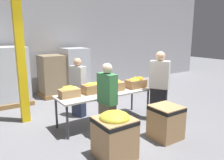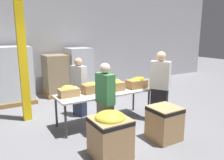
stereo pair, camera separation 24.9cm
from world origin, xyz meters
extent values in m
plane|color=slate|center=(0.00, 0.00, 0.00)|extent=(30.00, 30.00, 0.00)
cube|color=#A8A8AD|center=(0.00, 3.63, 2.00)|extent=(16.00, 0.08, 4.00)
cube|color=beige|center=(0.00, 0.00, 0.75)|extent=(2.33, 0.77, 0.04)
cylinder|color=#38383D|center=(-1.10, -0.32, 0.36)|extent=(0.05, 0.05, 0.73)
cylinder|color=#38383D|center=(1.10, -0.32, 0.36)|extent=(0.05, 0.05, 0.73)
cylinder|color=#38383D|center=(-1.10, 0.32, 0.36)|extent=(0.05, 0.05, 0.73)
cylinder|color=#38383D|center=(1.10, 0.32, 0.36)|extent=(0.05, 0.05, 0.73)
cube|color=tan|center=(-0.87, 0.08, 0.86)|extent=(0.44, 0.27, 0.18)
ellipsoid|color=yellow|center=(-0.87, 0.08, 0.96)|extent=(0.38, 0.21, 0.08)
ellipsoid|color=yellow|center=(-0.86, 0.13, 1.00)|extent=(0.21, 0.08, 0.04)
ellipsoid|color=yellow|center=(-0.94, 0.12, 0.99)|extent=(0.16, 0.16, 0.05)
cube|color=olive|center=(-0.29, 0.09, 0.87)|extent=(0.44, 0.30, 0.21)
ellipsoid|color=gold|center=(-0.29, 0.09, 0.98)|extent=(0.36, 0.25, 0.08)
ellipsoid|color=gold|center=(-0.19, 0.04, 1.01)|extent=(0.11, 0.21, 0.05)
ellipsoid|color=gold|center=(-0.30, 0.08, 1.01)|extent=(0.09, 0.21, 0.05)
ellipsoid|color=gold|center=(-0.27, 0.11, 1.00)|extent=(0.20, 0.11, 0.04)
cube|color=#A37A4C|center=(0.27, 0.00, 0.87)|extent=(0.45, 0.33, 0.21)
ellipsoid|color=yellow|center=(0.27, 0.00, 0.99)|extent=(0.35, 0.29, 0.11)
ellipsoid|color=yellow|center=(0.19, -0.08, 1.03)|extent=(0.14, 0.22, 0.06)
ellipsoid|color=yellow|center=(0.24, -0.03, 1.02)|extent=(0.15, 0.08, 0.05)
ellipsoid|color=yellow|center=(0.32, -0.01, 1.04)|extent=(0.06, 0.18, 0.05)
cube|color=olive|center=(0.90, -0.07, 0.87)|extent=(0.50, 0.33, 0.21)
ellipsoid|color=gold|center=(0.90, -0.07, 0.98)|extent=(0.41, 0.27, 0.08)
ellipsoid|color=gold|center=(0.95, 0.03, 1.02)|extent=(0.17, 0.14, 0.04)
ellipsoid|color=gold|center=(0.94, -0.16, 1.02)|extent=(0.16, 0.20, 0.05)
ellipsoid|color=gold|center=(0.86, -0.06, 1.01)|extent=(0.18, 0.10, 0.04)
ellipsoid|color=gold|center=(1.03, -0.07, 1.02)|extent=(0.20, 0.15, 0.05)
cube|color=black|center=(1.21, -0.59, 0.41)|extent=(0.39, 0.45, 0.82)
cube|color=silver|center=(1.21, -0.59, 1.16)|extent=(0.44, 0.51, 0.68)
sphere|color=#DBAD89|center=(1.21, -0.59, 1.61)|extent=(0.23, 0.23, 0.23)
cube|color=#6B604C|center=(-0.38, -0.71, 0.37)|extent=(0.23, 0.37, 0.75)
cube|color=#387A47|center=(-0.38, -0.71, 1.06)|extent=(0.25, 0.44, 0.62)
sphere|color=beige|center=(-0.38, -0.71, 1.47)|extent=(0.21, 0.21, 0.21)
cube|color=#2D3856|center=(-0.35, 0.74, 0.36)|extent=(0.30, 0.39, 0.73)
cube|color=#B2B2B7|center=(-0.35, 0.74, 1.03)|extent=(0.33, 0.46, 0.60)
sphere|color=tan|center=(-0.35, 0.74, 1.44)|extent=(0.21, 0.21, 0.21)
cube|color=tan|center=(-0.67, -1.39, 0.36)|extent=(0.62, 0.62, 0.72)
cube|color=black|center=(-0.67, -1.39, 0.67)|extent=(0.63, 0.63, 0.07)
ellipsoid|color=gold|center=(-0.67, -1.39, 0.73)|extent=(0.53, 0.53, 0.22)
cube|color=tan|center=(0.62, -1.39, 0.35)|extent=(0.57, 0.57, 0.69)
cube|color=black|center=(0.62, -1.39, 0.64)|extent=(0.57, 0.57, 0.07)
cube|color=yellow|center=(-1.60, 1.17, 2.00)|extent=(0.19, 0.19, 4.00)
cube|color=olive|center=(-1.64, 2.86, 0.07)|extent=(1.10, 1.10, 0.13)
cube|color=silver|center=(-1.64, 2.86, 0.94)|extent=(1.01, 1.01, 1.63)
cube|color=olive|center=(0.56, 2.92, 0.07)|extent=(0.90, 0.90, 0.13)
cube|color=#B2B7C1|center=(0.56, 2.92, 0.88)|extent=(0.83, 0.83, 1.50)
cube|color=olive|center=(-0.24, 3.01, 0.07)|extent=(0.93, 0.93, 0.13)
cube|color=#897556|center=(-0.24, 3.01, 0.77)|extent=(0.85, 0.85, 1.29)
camera|label=1|loc=(-2.66, -4.29, 2.15)|focal=35.00mm
camera|label=2|loc=(-2.45, -4.43, 2.15)|focal=35.00mm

